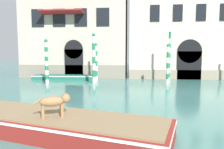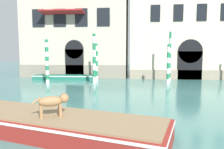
{
  "view_description": "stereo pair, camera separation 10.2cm",
  "coord_description": "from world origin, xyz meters",
  "px_view_note": "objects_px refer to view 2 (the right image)",
  "views": [
    {
      "loc": [
        5.11,
        -1.83,
        2.7
      ],
      "look_at": [
        3.72,
        12.66,
        1.2
      ],
      "focal_mm": 35.0,
      "sensor_mm": 36.0,
      "label": 1
    },
    {
      "loc": [
        5.22,
        -1.82,
        2.7
      ],
      "look_at": [
        3.72,
        12.66,
        1.2
      ],
      "focal_mm": 35.0,
      "sensor_mm": 36.0,
      "label": 2
    }
  ],
  "objects_px": {
    "dog_on_deck": "(53,102)",
    "mooring_pole_2": "(47,62)",
    "mooring_pole_5": "(168,64)",
    "boat_moored_near_palazzo": "(64,77)",
    "mooring_pole_1": "(97,62)",
    "boat_foreground": "(49,123)",
    "mooring_pole_4": "(94,58)",
    "mooring_pole_0": "(170,57)"
  },
  "relations": [
    {
      "from": "mooring_pole_2",
      "to": "dog_on_deck",
      "type": "bearing_deg",
      "value": -66.79
    },
    {
      "from": "mooring_pole_2",
      "to": "boat_foreground",
      "type": "bearing_deg",
      "value": -67.51
    },
    {
      "from": "mooring_pole_4",
      "to": "mooring_pole_2",
      "type": "bearing_deg",
      "value": -168.59
    },
    {
      "from": "dog_on_deck",
      "to": "mooring_pole_5",
      "type": "xyz_separation_m",
      "value": [
        5.32,
        11.97,
        0.56
      ]
    },
    {
      "from": "boat_foreground",
      "to": "mooring_pole_0",
      "type": "xyz_separation_m",
      "value": [
        5.94,
        12.98,
        1.92
      ]
    },
    {
      "from": "mooring_pole_4",
      "to": "mooring_pole_5",
      "type": "relative_size",
      "value": 1.28
    },
    {
      "from": "boat_foreground",
      "to": "boat_moored_near_palazzo",
      "type": "distance_m",
      "value": 14.75
    },
    {
      "from": "boat_moored_near_palazzo",
      "to": "mooring_pole_4",
      "type": "distance_m",
      "value": 4.74
    },
    {
      "from": "mooring_pole_5",
      "to": "dog_on_deck",
      "type": "bearing_deg",
      "value": -113.98
    },
    {
      "from": "mooring_pole_2",
      "to": "mooring_pole_4",
      "type": "height_order",
      "value": "mooring_pole_4"
    },
    {
      "from": "boat_foreground",
      "to": "mooring_pole_2",
      "type": "distance_m",
      "value": 11.84
    },
    {
      "from": "boat_moored_near_palazzo",
      "to": "mooring_pole_2",
      "type": "distance_m",
      "value": 3.74
    },
    {
      "from": "boat_foreground",
      "to": "dog_on_deck",
      "type": "bearing_deg",
      "value": -30.86
    },
    {
      "from": "mooring_pole_1",
      "to": "mooring_pole_2",
      "type": "bearing_deg",
      "value": -147.8
    },
    {
      "from": "dog_on_deck",
      "to": "mooring_pole_4",
      "type": "xyz_separation_m",
      "value": [
        -0.9,
        11.93,
        1.03
      ]
    },
    {
      "from": "boat_foreground",
      "to": "mooring_pole_4",
      "type": "height_order",
      "value": "mooring_pole_4"
    },
    {
      "from": "mooring_pole_2",
      "to": "mooring_pole_5",
      "type": "xyz_separation_m",
      "value": [
        10.1,
        0.82,
        -0.21
      ]
    },
    {
      "from": "boat_moored_near_palazzo",
      "to": "mooring_pole_1",
      "type": "bearing_deg",
      "value": -17.2
    },
    {
      "from": "mooring_pole_1",
      "to": "boat_moored_near_palazzo",
      "type": "bearing_deg",
      "value": 165.01
    },
    {
      "from": "mooring_pole_0",
      "to": "mooring_pole_2",
      "type": "height_order",
      "value": "mooring_pole_0"
    },
    {
      "from": "mooring_pole_2",
      "to": "mooring_pole_5",
      "type": "bearing_deg",
      "value": 4.65
    },
    {
      "from": "dog_on_deck",
      "to": "boat_moored_near_palazzo",
      "type": "distance_m",
      "value": 15.15
    },
    {
      "from": "boat_foreground",
      "to": "mooring_pole_4",
      "type": "distance_m",
      "value": 11.79
    },
    {
      "from": "dog_on_deck",
      "to": "mooring_pole_4",
      "type": "distance_m",
      "value": 12.01
    },
    {
      "from": "mooring_pole_1",
      "to": "mooring_pole_4",
      "type": "xyz_separation_m",
      "value": [
        0.07,
        -1.62,
        0.4
      ]
    },
    {
      "from": "boat_moored_near_palazzo",
      "to": "mooring_pole_2",
      "type": "height_order",
      "value": "mooring_pole_2"
    },
    {
      "from": "boat_foreground",
      "to": "boat_moored_near_palazzo",
      "type": "height_order",
      "value": "boat_foreground"
    },
    {
      "from": "mooring_pole_2",
      "to": "boat_moored_near_palazzo",
      "type": "bearing_deg",
      "value": 83.42
    },
    {
      "from": "boat_foreground",
      "to": "mooring_pole_1",
      "type": "height_order",
      "value": "mooring_pole_1"
    },
    {
      "from": "boat_foreground",
      "to": "mooring_pole_0",
      "type": "height_order",
      "value": "mooring_pole_0"
    },
    {
      "from": "boat_foreground",
      "to": "mooring_pole_0",
      "type": "relative_size",
      "value": 1.83
    },
    {
      "from": "mooring_pole_1",
      "to": "mooring_pole_2",
      "type": "height_order",
      "value": "mooring_pole_2"
    },
    {
      "from": "mooring_pole_1",
      "to": "mooring_pole_5",
      "type": "xyz_separation_m",
      "value": [
        6.29,
        -1.58,
        -0.07
      ]
    },
    {
      "from": "dog_on_deck",
      "to": "mooring_pole_5",
      "type": "relative_size",
      "value": 0.31
    },
    {
      "from": "mooring_pole_4",
      "to": "mooring_pole_5",
      "type": "xyz_separation_m",
      "value": [
        6.22,
        0.04,
        -0.47
      ]
    },
    {
      "from": "dog_on_deck",
      "to": "mooring_pole_2",
      "type": "relative_size",
      "value": 0.28
    },
    {
      "from": "mooring_pole_5",
      "to": "boat_moored_near_palazzo",
      "type": "bearing_deg",
      "value": 165.58
    },
    {
      "from": "boat_foreground",
      "to": "mooring_pole_0",
      "type": "distance_m",
      "value": 14.41
    },
    {
      "from": "boat_moored_near_palazzo",
      "to": "mooring_pole_2",
      "type": "xyz_separation_m",
      "value": [
        -0.38,
        -3.32,
        1.68
      ]
    },
    {
      "from": "mooring_pole_2",
      "to": "mooring_pole_5",
      "type": "relative_size",
      "value": 1.12
    },
    {
      "from": "mooring_pole_1",
      "to": "mooring_pole_4",
      "type": "height_order",
      "value": "mooring_pole_4"
    },
    {
      "from": "mooring_pole_2",
      "to": "mooring_pole_5",
      "type": "height_order",
      "value": "mooring_pole_2"
    }
  ]
}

